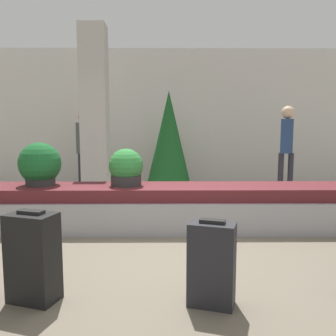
% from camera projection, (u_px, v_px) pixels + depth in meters
% --- Properties ---
extents(ground_plane, '(18.00, 18.00, 0.00)m').
position_uv_depth(ground_plane, '(169.00, 259.00, 4.13)').
color(ground_plane, '#6B6051').
extents(back_wall, '(18.00, 0.06, 3.20)m').
position_uv_depth(back_wall, '(166.00, 117.00, 8.94)').
color(back_wall, silver).
rests_on(back_wall, ground_plane).
extents(carousel, '(6.76, 0.90, 0.61)m').
position_uv_depth(carousel, '(168.00, 208.00, 5.30)').
color(carousel, '#9E9EA3').
rests_on(carousel, ground_plane).
extents(pillar, '(0.46, 0.46, 3.20)m').
position_uv_depth(pillar, '(95.00, 116.00, 6.74)').
color(pillar, beige).
rests_on(pillar, ground_plane).
extents(suitcase_0, '(0.42, 0.32, 0.73)m').
position_uv_depth(suitcase_0, '(212.00, 264.00, 3.05)').
color(suitcase_0, '#232328').
rests_on(suitcase_0, ground_plane).
extents(suitcase_1, '(0.46, 0.37, 0.78)m').
position_uv_depth(suitcase_1, '(33.00, 257.00, 3.13)').
color(suitcase_1, black).
rests_on(suitcase_1, ground_plane).
extents(potted_plant_0, '(0.59, 0.59, 0.61)m').
position_uv_depth(potted_plant_0, '(40.00, 165.00, 5.28)').
color(potted_plant_0, '#2D2D2D').
rests_on(potted_plant_0, carousel).
extents(potted_plant_1, '(0.48, 0.48, 0.52)m').
position_uv_depth(potted_plant_1, '(126.00, 169.00, 5.26)').
color(potted_plant_1, '#2D2D2D').
rests_on(potted_plant_1, carousel).
extents(traveler_0, '(0.33, 0.37, 1.72)m').
position_uv_depth(traveler_0, '(85.00, 144.00, 7.97)').
color(traveler_0, '#282833').
rests_on(traveler_0, ground_plane).
extents(traveler_1, '(0.32, 0.37, 1.81)m').
position_uv_depth(traveler_1, '(287.00, 142.00, 7.53)').
color(traveler_1, '#282833').
rests_on(traveler_1, ground_plane).
extents(decorated_tree, '(0.92, 0.92, 2.14)m').
position_uv_depth(decorated_tree, '(169.00, 138.00, 7.86)').
color(decorated_tree, '#4C331E').
rests_on(decorated_tree, ground_plane).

